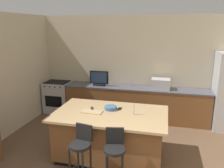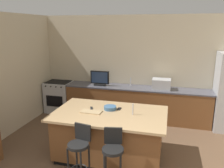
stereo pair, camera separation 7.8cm
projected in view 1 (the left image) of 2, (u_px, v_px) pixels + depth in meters
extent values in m
cube|color=beige|center=(140.00, 67.00, 6.33)|extent=(6.14, 0.12, 2.84)
cube|color=brown|center=(135.00, 104.00, 6.23)|extent=(3.91, 0.60, 0.88)
cube|color=#4C4C56|center=(136.00, 88.00, 6.11)|extent=(3.93, 0.62, 0.04)
cube|color=black|center=(110.00, 154.00, 4.49)|extent=(1.90, 1.07, 0.09)
cube|color=brown|center=(110.00, 134.00, 4.37)|extent=(1.98, 1.15, 0.80)
cube|color=tan|center=(110.00, 114.00, 4.27)|extent=(2.14, 1.31, 0.04)
cube|color=#B7BABF|center=(58.00, 97.00, 6.76)|extent=(0.74, 0.60, 0.91)
cube|color=black|center=(53.00, 102.00, 6.49)|extent=(0.52, 0.01, 0.33)
cube|color=black|center=(57.00, 82.00, 6.65)|extent=(0.67, 0.50, 0.02)
cylinder|color=black|center=(44.00, 86.00, 6.42)|extent=(0.04, 0.03, 0.04)
cylinder|color=black|center=(50.00, 87.00, 6.39)|extent=(0.04, 0.03, 0.04)
cylinder|color=black|center=(55.00, 87.00, 6.35)|extent=(0.04, 0.03, 0.04)
cylinder|color=black|center=(60.00, 87.00, 6.31)|extent=(0.04, 0.03, 0.04)
cube|color=#B7BABF|center=(161.00, 84.00, 5.92)|extent=(0.48, 0.36, 0.27)
cube|color=black|center=(99.00, 85.00, 6.29)|extent=(0.32, 0.16, 0.05)
cube|color=black|center=(99.00, 77.00, 6.24)|extent=(0.53, 0.05, 0.36)
cube|color=#1E2D47|center=(99.00, 78.00, 6.21)|extent=(0.47, 0.01, 0.31)
cylinder|color=#B2B2B7|center=(130.00, 82.00, 6.22)|extent=(0.02, 0.02, 0.24)
cylinder|color=#B2B2B7|center=(134.00, 109.00, 4.14)|extent=(0.02, 0.02, 0.22)
cylinder|color=black|center=(80.00, 146.00, 3.56)|extent=(0.34, 0.34, 0.05)
cube|color=black|center=(84.00, 132.00, 3.65)|extent=(0.29, 0.09, 0.28)
cylinder|color=black|center=(70.00, 167.00, 3.59)|extent=(0.03, 0.03, 0.66)
cylinder|color=black|center=(78.00, 159.00, 3.80)|extent=(0.03, 0.03, 0.66)
cylinder|color=black|center=(91.00, 163.00, 3.71)|extent=(0.03, 0.03, 0.66)
cylinder|color=black|center=(115.00, 150.00, 3.45)|extent=(0.34, 0.34, 0.05)
cube|color=black|center=(115.00, 136.00, 3.56)|extent=(0.29, 0.09, 0.28)
cylinder|color=black|center=(107.00, 165.00, 3.66)|extent=(0.03, 0.03, 0.65)
cylinder|color=black|center=(122.00, 165.00, 3.65)|extent=(0.03, 0.03, 0.65)
cylinder|color=#3F668C|center=(111.00, 108.00, 4.42)|extent=(0.24, 0.24, 0.07)
cube|color=black|center=(120.00, 109.00, 4.45)|extent=(0.08, 0.15, 0.01)
cube|color=black|center=(92.00, 109.00, 4.44)|extent=(0.10, 0.17, 0.02)
cube|color=tan|center=(92.00, 112.00, 4.28)|extent=(0.40, 0.22, 0.02)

